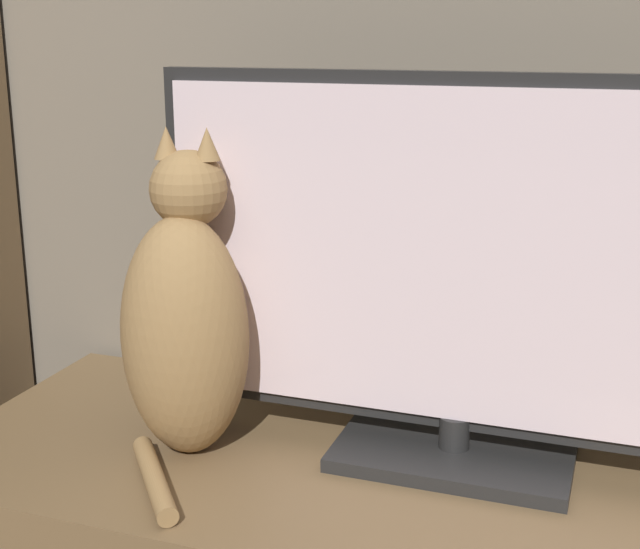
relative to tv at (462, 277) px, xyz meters
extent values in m
cube|color=black|center=(0.00, 0.00, -0.26)|extent=(0.33, 0.20, 0.02)
cylinder|color=black|center=(0.00, 0.00, -0.23)|extent=(0.04, 0.04, 0.05)
cube|color=black|center=(0.00, 0.00, 0.02)|extent=(0.88, 0.02, 0.50)
cube|color=silver|center=(0.00, -0.01, 0.02)|extent=(0.84, 0.01, 0.46)
ellipsoid|color=#997547|center=(-0.37, -0.10, -0.10)|extent=(0.20, 0.18, 0.35)
ellipsoid|color=silver|center=(-0.38, -0.04, -0.11)|extent=(0.11, 0.06, 0.19)
sphere|color=#997547|center=(-0.37, -0.07, 0.11)|extent=(0.12, 0.12, 0.11)
cone|color=#997547|center=(-0.40, -0.07, 0.17)|extent=(0.04, 0.04, 0.04)
cone|color=#997547|center=(-0.34, -0.07, 0.17)|extent=(0.04, 0.04, 0.04)
cylinder|color=#997547|center=(-0.36, -0.22, -0.26)|extent=(0.15, 0.18, 0.03)
camera|label=1|loc=(0.21, -1.16, 0.32)|focal=50.00mm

